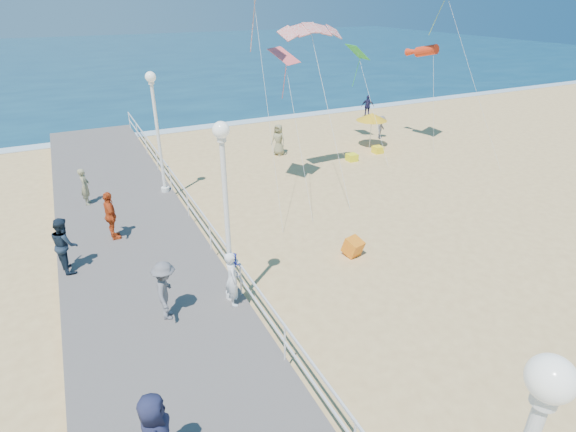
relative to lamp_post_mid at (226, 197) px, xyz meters
name	(u,v)px	position (x,y,z in m)	size (l,w,h in m)	color
ground	(377,266)	(5.35, 0.00, -3.66)	(160.00, 160.00, 0.00)	#DEB874
ocean	(119,57)	(5.35, 65.00, -3.65)	(160.00, 90.00, 0.05)	#0C324D
surf_line	(205,127)	(5.35, 20.50, -3.63)	(160.00, 1.20, 0.04)	white
boardwalk	(161,323)	(-2.15, 0.00, -3.46)	(5.00, 44.00, 0.40)	#67625D
railing	(240,271)	(0.30, 0.00, -2.41)	(0.05, 42.00, 0.55)	white
lamp_post_mid	(226,197)	(0.00, 0.00, 0.00)	(0.44, 0.44, 5.32)	white
lamp_post_far	(156,121)	(0.00, 9.00, 0.00)	(0.44, 0.44, 5.32)	white
woman_holding_toddler	(232,279)	(-0.05, -0.29, -2.41)	(0.62, 0.41, 1.70)	white
toddler_held	(235,264)	(0.10, -0.14, -2.05)	(0.35, 0.27, 0.72)	#3542C7
spectator_2	(166,291)	(-1.89, -0.06, -2.38)	(1.13, 0.65, 1.76)	#5D5D62
spectator_3	(111,216)	(-2.67, 5.36, -2.34)	(1.08, 0.45, 1.84)	#BE4117
spectator_6	(85,186)	(-3.29, 9.12, -2.47)	(0.58, 0.38, 1.59)	gray
spectator_7	(65,244)	(-4.25, 3.81, -2.33)	(0.90, 0.70, 1.86)	#182535
beach_walker_a	(381,127)	(14.92, 12.67, -2.92)	(0.95, 0.55, 1.47)	#5A5B5F
beach_walker_b	(368,106)	(17.50, 17.84, -2.83)	(0.97, 0.40, 1.66)	#1B1A3A
beach_walker_c	(278,140)	(7.43, 12.55, -2.75)	(0.89, 0.58, 1.82)	#84805B
box_kite	(353,248)	(4.95, 0.95, -3.36)	(0.55, 0.55, 0.60)	#E2400D
beach_umbrella	(372,117)	(13.12, 11.35, -1.75)	(1.90, 1.90, 2.14)	white
beach_chair_left	(352,157)	(10.72, 9.71, -3.46)	(0.55, 0.55, 0.40)	yellow
beach_chair_right	(378,150)	(12.91, 10.23, -3.46)	(0.55, 0.55, 0.40)	yellow
kite_parafoil	(312,28)	(7.17, 8.38, 3.55)	(3.06, 0.90, 0.30)	red
kite_windsock	(427,51)	(16.16, 10.71, 1.94)	(0.56, 0.56, 2.27)	red
kite_diamond_pink	(284,56)	(5.44, 7.63, 2.53)	(1.18, 1.18, 0.02)	#FF5D62
kite_diamond_green	(357,52)	(12.57, 12.53, 1.86)	(1.30, 1.30, 0.02)	green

